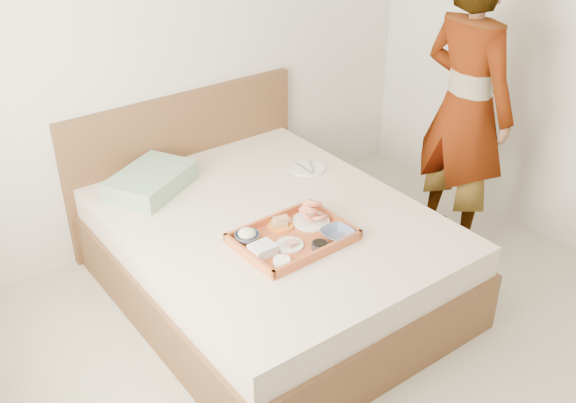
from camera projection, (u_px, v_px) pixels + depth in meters
The scene contains 16 objects.
ground at pixel (400, 384), 3.33m from camera, with size 3.50×4.00×0.01m, color beige.
wall_back at pixel (185, 36), 4.07m from camera, with size 3.50×0.01×2.60m, color silver.
bed at pixel (271, 255), 3.85m from camera, with size 1.65×2.00×0.53m, color brown.
headboard at pixel (186, 162), 4.42m from camera, with size 1.65×0.06×0.95m, color brown.
pillow at pixel (151, 181), 3.94m from camera, with size 0.51×0.34×0.12m, color #7FA584.
tray at pixel (293, 237), 3.48m from camera, with size 0.59×0.43×0.05m, color #C0632B.
prawn_plate at pixel (311, 221), 3.62m from camera, with size 0.20×0.20×0.01m, color white.
navy_bowl_big at pixel (337, 234), 3.49m from camera, with size 0.17×0.17×0.04m, color navy.
sauce_dish at pixel (320, 246), 3.40m from camera, with size 0.09×0.09×0.03m, color black.
meat_plate at pixel (289, 245), 3.42m from camera, with size 0.15×0.15×0.01m, color white.
bread_plate at pixel (281, 225), 3.59m from camera, with size 0.14×0.14×0.01m, color orange.
salad_bowl at pixel (247, 237), 3.46m from camera, with size 0.13×0.13×0.04m, color navy.
plastic_tub at pixel (263, 250), 3.35m from camera, with size 0.12×0.10×0.05m, color silver.
cheese_round at pixel (282, 262), 3.28m from camera, with size 0.09×0.09×0.03m, color white.
dinner_plate at pixel (308, 168), 4.20m from camera, with size 0.22×0.22×0.01m, color white.
person at pixel (466, 108), 4.05m from camera, with size 0.67×0.44×1.85m, color silver.
Camera 1 is at (-1.90, -1.61, 2.46)m, focal length 41.50 mm.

